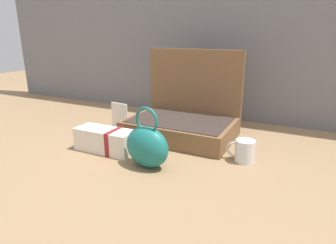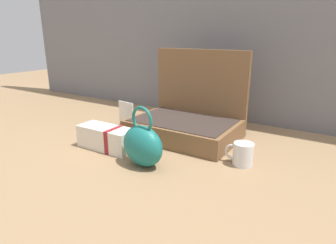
{
  "view_description": "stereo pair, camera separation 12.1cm",
  "coord_description": "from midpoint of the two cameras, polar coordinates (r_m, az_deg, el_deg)",
  "views": [
    {
      "loc": [
        0.5,
        -1.06,
        0.48
      ],
      "look_at": [
        -0.01,
        -0.02,
        0.12
      ],
      "focal_mm": 30.8,
      "sensor_mm": 36.0,
      "label": 1
    },
    {
      "loc": [
        0.61,
        -1.0,
        0.48
      ],
      "look_at": [
        -0.01,
        -0.02,
        0.12
      ],
      "focal_mm": 30.8,
      "sensor_mm": 36.0,
      "label": 2
    }
  ],
  "objects": [
    {
      "name": "cream_toiletry_bag",
      "position": [
        1.26,
        -9.28,
        -3.2
      ],
      "size": [
        0.26,
        0.11,
        0.1
      ],
      "color": "silver",
      "rests_on": "ground_plane"
    },
    {
      "name": "open_suitcase",
      "position": [
        1.39,
        6.34,
        0.53
      ],
      "size": [
        0.49,
        0.35,
        0.41
      ],
      "color": "brown",
      "rests_on": "ground_plane"
    },
    {
      "name": "ground_plane",
      "position": [
        1.26,
        3.72,
        -5.25
      ],
      "size": [
        6.0,
        6.0,
        0.0
      ],
      "primitive_type": "plane",
      "color": "#8C6D4C"
    },
    {
      "name": "info_card_left",
      "position": [
        1.53,
        -6.05,
        1.44
      ],
      "size": [
        0.11,
        0.02,
        0.14
      ],
      "primitive_type": "cube",
      "rotation": [
        0.0,
        0.0,
        -0.14
      ],
      "color": "white",
      "rests_on": "ground_plane"
    },
    {
      "name": "teal_pouch_handbag",
      "position": [
        1.07,
        -1.83,
        -4.65
      ],
      "size": [
        0.19,
        0.12,
        0.23
      ],
      "color": "#196B66",
      "rests_on": "ground_plane"
    },
    {
      "name": "coffee_mug",
      "position": [
        1.15,
        17.55,
        -6.06
      ],
      "size": [
        0.11,
        0.08,
        0.09
      ],
      "color": "silver",
      "rests_on": "ground_plane"
    }
  ]
}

